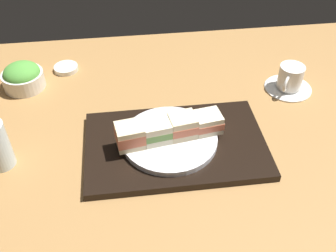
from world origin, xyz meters
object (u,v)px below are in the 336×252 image
sandwich_inner_near (157,131)px  sandwich_inner_far (182,126)px  coffee_cup (290,80)px  small_sauce_dish (66,68)px  sandwich_farmost (208,122)px  sandwich_plate (170,139)px  salad_bowl (23,77)px  sandwich_nearmost (130,136)px

sandwich_inner_near → sandwich_inner_far: sandwich_inner_far is taller
coffee_cup → small_sauce_dish: 65.39cm
coffee_cup → sandwich_farmost: bearing=-147.2°
sandwich_inner_near → coffee_cup: bearing=26.2°
sandwich_inner_near → sandwich_farmost: (12.25, 1.90, -0.29)cm
sandwich_plate → sandwich_farmost: 9.78cm
salad_bowl → coffee_cup: bearing=-8.1°
sandwich_plate → sandwich_inner_far: size_ratio=3.23×
sandwich_inner_far → salad_bowl: bearing=144.6°
small_sauce_dish → sandwich_inner_near: bearing=-57.5°
small_sauce_dish → sandwich_farmost: bearing=-44.4°
sandwich_farmost → salad_bowl: 54.62cm
sandwich_nearmost → coffee_cup: bearing=24.1°
sandwich_inner_near → sandwich_inner_far: size_ratio=1.01×
sandwich_nearmost → sandwich_farmost: (18.37, 2.86, -0.47)cm
salad_bowl → sandwich_inner_near: bearing=-40.8°
sandwich_nearmost → sandwich_inner_far: bearing=8.8°
sandwich_inner_near → salad_bowl: (-34.60, 29.90, -2.48)cm
sandwich_farmost → sandwich_nearmost: bearing=-171.2°
sandwich_farmost → small_sauce_dish: (-35.82, 35.13, -4.95)cm
sandwich_inner_near → sandwich_plate: bearing=8.8°
sandwich_inner_near → coffee_cup: 43.94cm
coffee_cup → sandwich_inner_near: bearing=-153.8°
sandwich_plate → sandwich_inner_near: size_ratio=3.19×
coffee_cup → small_sauce_dish: size_ratio=1.85×
sandwich_farmost → salad_bowl: sandwich_farmost is taller
sandwich_inner_far → sandwich_farmost: bearing=8.8°
sandwich_inner_far → coffee_cup: (33.22, 18.43, -2.89)cm
coffee_cup → small_sauce_dish: coffee_cup is taller
sandwich_plate → sandwich_inner_near: bearing=-171.2°
salad_bowl → sandwich_farmost: bearing=-30.9°
sandwich_farmost → small_sauce_dish: size_ratio=1.01×
sandwich_plate → sandwich_inner_far: bearing=8.8°
sandwich_nearmost → sandwich_inner_far: sandwich_nearmost is taller
coffee_cup → small_sauce_dish: (-62.91, 17.66, -2.44)cm
small_sauce_dish → sandwich_nearmost: bearing=-65.3°
sandwich_plate → sandwich_farmost: size_ratio=3.14×
coffee_cup → salad_bowl: bearing=171.9°
sandwich_inner_far → coffee_cup: sandwich_inner_far is taller
sandwich_farmost → salad_bowl: size_ratio=0.63×
sandwich_inner_near → sandwich_farmost: bearing=8.8°
sandwich_inner_far → coffee_cup: size_ratio=0.53×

